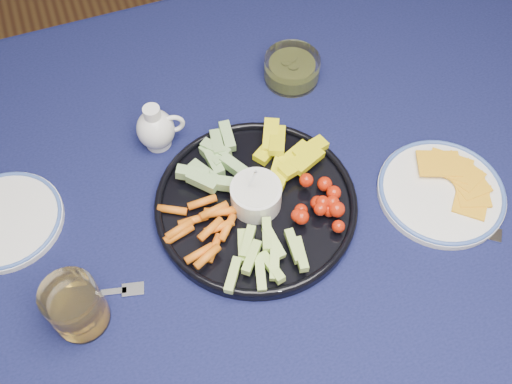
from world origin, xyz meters
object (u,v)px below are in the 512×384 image
object	(u,v)px
pickle_bowl	(292,70)
juice_tumbler	(77,308)
creamer_pitcher	(156,129)
cheese_plate	(442,191)
side_plate_extra	(5,220)
crudite_platter	(255,201)
dining_table	(227,228)

from	to	relation	value
pickle_bowl	juice_tumbler	world-z (taller)	juice_tumbler
creamer_pitcher	cheese_plate	distance (m)	0.50
juice_tumbler	side_plate_extra	world-z (taller)	juice_tumbler
crudite_platter	cheese_plate	distance (m)	0.31
dining_table	side_plate_extra	distance (m)	0.37
crudite_platter	pickle_bowl	size ratio (longest dim) A/B	3.14
pickle_bowl	side_plate_extra	distance (m)	0.57
cheese_plate	crudite_platter	bearing A→B (deg)	163.89
creamer_pitcher	pickle_bowl	xyz separation A→B (m)	(0.28, 0.06, -0.02)
creamer_pitcher	juice_tumbler	world-z (taller)	juice_tumbler
pickle_bowl	side_plate_extra	bearing A→B (deg)	-166.52
dining_table	juice_tumbler	distance (m)	0.31
crudite_platter	side_plate_extra	distance (m)	0.41
juice_tumbler	dining_table	bearing A→B (deg)	24.03
pickle_bowl	cheese_plate	bearing A→B (deg)	-68.67
crudite_platter	cheese_plate	world-z (taller)	crudite_platter
dining_table	pickle_bowl	size ratio (longest dim) A/B	15.72
creamer_pitcher	pickle_bowl	bearing A→B (deg)	12.72
dining_table	juice_tumbler	size ratio (longest dim) A/B	17.66
pickle_bowl	juice_tumbler	size ratio (longest dim) A/B	1.12
creamer_pitcher	pickle_bowl	size ratio (longest dim) A/B	0.87
dining_table	crudite_platter	size ratio (longest dim) A/B	5.01
cheese_plate	juice_tumbler	distance (m)	0.61
juice_tumbler	side_plate_extra	size ratio (longest dim) A/B	0.50
crudite_platter	juice_tumbler	xyz separation A→B (m)	(-0.30, -0.09, 0.02)
crudite_platter	creamer_pitcher	bearing A→B (deg)	121.06
dining_table	pickle_bowl	distance (m)	0.33
crudite_platter	creamer_pitcher	size ratio (longest dim) A/B	3.60
dining_table	pickle_bowl	bearing A→B (deg)	46.41
pickle_bowl	side_plate_extra	world-z (taller)	pickle_bowl
cheese_plate	side_plate_extra	size ratio (longest dim) A/B	1.13
crudite_platter	creamer_pitcher	world-z (taller)	crudite_platter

